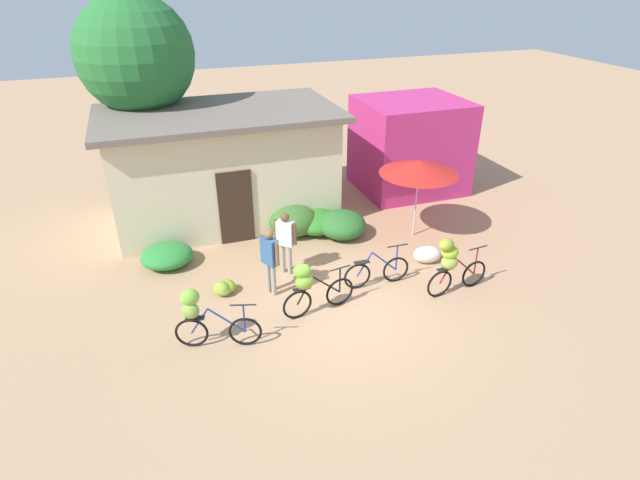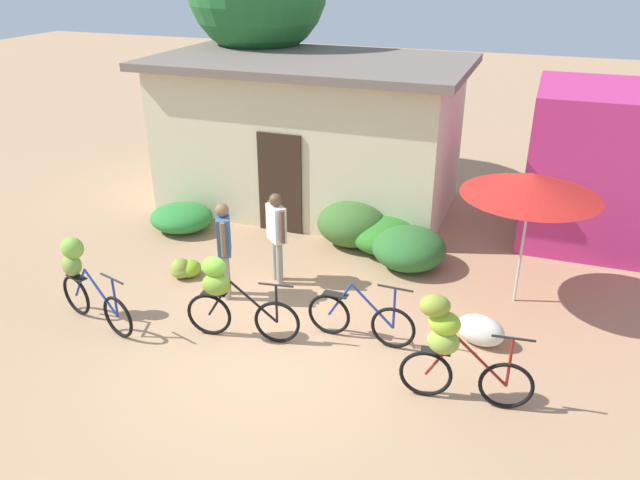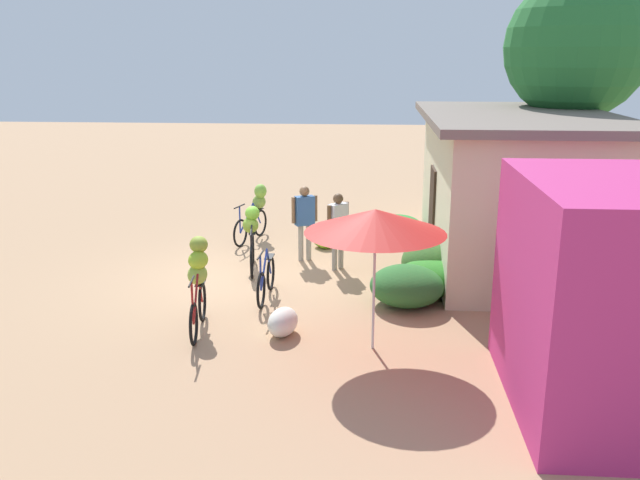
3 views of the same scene
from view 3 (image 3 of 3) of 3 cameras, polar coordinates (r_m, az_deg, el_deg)
The scene contains 17 objects.
ground_plane at distance 13.53m, azimuth -6.79°, elevation -3.19°, with size 60.00×60.00×0.00m, color tan.
building_low at distance 14.63m, azimuth 16.01°, elevation 4.19°, with size 6.45×3.78×3.15m.
shop_pink at distance 9.09m, azimuth 24.98°, elevation -4.39°, with size 3.20×2.80×2.89m, color #C02E73.
tree_behind_building at distance 16.54m, azimuth 20.86°, elevation 14.87°, with size 3.19×3.19×6.03m.
hedge_bush_front_left at distance 16.49m, azimuth 6.60°, elevation 1.17°, with size 1.27×1.17×0.51m, color #2D8435.
hedge_bush_front_right at distance 13.19m, azimuth 9.34°, elevation -1.85°, with size 1.34×1.14×0.84m, color #3B682A.
hedge_bush_mid at distance 12.63m, azimuth 9.56°, elevation -3.15°, with size 1.23×1.38×0.64m, color #2F7B26.
hedge_bush_by_door at distance 12.02m, azimuth 7.32°, elevation -3.85°, with size 1.30×1.30×0.71m, color #2C682C.
market_umbrella at distance 9.74m, azimuth 4.70°, elevation 1.60°, with size 2.07×2.07×2.16m.
bicycle_leftmost at distance 16.17m, azimuth -5.42°, elevation 2.67°, with size 1.62×0.62×1.29m.
bicycle_near_pile at distance 13.96m, azimuth -5.79°, elevation 0.59°, with size 1.68×0.43×1.27m.
bicycle_center_loaded at distance 12.26m, azimuth -4.58°, elevation -3.36°, with size 1.61×0.15×0.98m.
bicycle_by_shop at distance 11.02m, azimuth -10.26°, elevation -3.07°, with size 1.63×0.39×1.46m.
banana_pile_on_ground at distance 15.48m, azimuth 0.35°, elevation -0.09°, with size 0.60×0.59×0.34m.
produce_sack at distance 10.74m, azimuth -3.16°, elevation -6.92°, with size 0.70×0.44×0.44m, color silver.
person_vendor at distance 14.31m, azimuth -1.31°, elevation 2.08°, with size 0.36×0.53×1.62m.
person_bystander at distance 13.71m, azimuth 1.53°, elevation 1.40°, with size 0.44×0.42×1.59m.
Camera 3 is at (12.57, 2.55, 4.32)m, focal length 37.91 mm.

